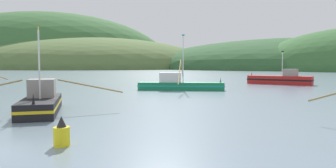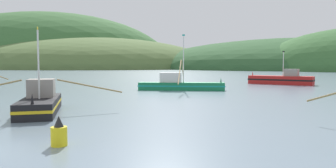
% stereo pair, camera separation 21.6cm
% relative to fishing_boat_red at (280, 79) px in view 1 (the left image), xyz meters
% --- Properties ---
extents(hill_far_center, '(219.39, 175.51, 92.24)m').
position_rel_fishing_boat_red_xyz_m(hill_far_center, '(-164.31, 194.89, -0.88)').
color(hill_far_center, '#386633').
rests_on(hill_far_center, ground).
extents(hill_far_right, '(191.55, 153.24, 44.76)m').
position_rel_fishing_boat_red_xyz_m(hill_far_right, '(-112.55, 166.96, -0.88)').
color(hill_far_right, '#516B38').
rests_on(hill_far_right, ground).
extents(hill_far_left, '(213.71, 170.97, 40.31)m').
position_rel_fishing_boat_red_xyz_m(hill_far_left, '(38.80, 173.40, -0.88)').
color(hill_far_left, '#2D562D').
rests_on(hill_far_left, ground).
extents(fishing_boat_red, '(10.96, 6.35, 5.80)m').
position_rel_fishing_boat_red_xyz_m(fishing_boat_red, '(0.00, 0.00, 0.00)').
color(fishing_boat_red, red).
rests_on(fishing_boat_red, ground).
extents(fishing_boat_green, '(11.94, 16.76, 7.61)m').
position_rel_fishing_boat_red_xyz_m(fishing_boat_green, '(-15.65, -15.00, -0.11)').
color(fishing_boat_green, '#197A47').
rests_on(fishing_boat_green, ground).
extents(fishing_boat_black, '(11.13, 8.37, 6.35)m').
position_rel_fishing_boat_red_xyz_m(fishing_boat_black, '(-23.00, -36.57, -0.10)').
color(fishing_boat_black, black).
rests_on(fishing_boat_black, ground).
extents(channel_buoy, '(0.72, 0.72, 1.36)m').
position_rel_fishing_boat_red_xyz_m(channel_buoy, '(-16.58, -45.25, -0.33)').
color(channel_buoy, yellow).
rests_on(channel_buoy, ground).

